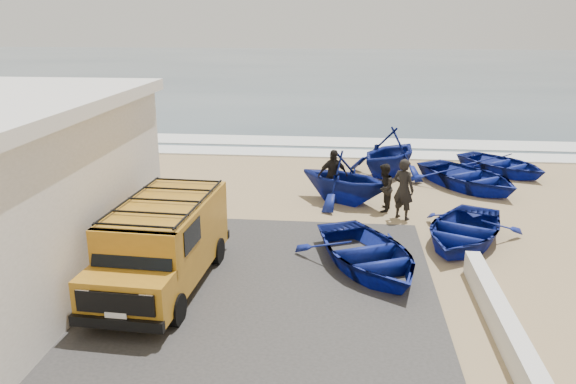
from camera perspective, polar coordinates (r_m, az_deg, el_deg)
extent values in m
plane|color=tan|center=(14.30, -2.07, -7.25)|extent=(160.00, 160.00, 0.00)
cube|color=#3D3A38|center=(12.96, -12.24, -10.29)|extent=(12.00, 10.00, 0.05)
cube|color=#385166|center=(69.15, 4.35, 12.40)|extent=(180.00, 88.00, 0.01)
cube|color=white|center=(25.63, 1.55, 4.01)|extent=(180.00, 1.60, 0.06)
cube|color=white|center=(28.07, 1.94, 5.16)|extent=(180.00, 2.20, 0.04)
cube|color=black|center=(13.90, -17.16, 2.61)|extent=(0.08, 0.70, 0.90)
cube|color=silver|center=(11.83, 21.12, -12.63)|extent=(0.35, 6.00, 0.55)
cube|color=#B4791B|center=(13.30, -12.14, -4.32)|extent=(2.04, 3.85, 1.59)
cube|color=#B4791B|center=(11.52, -16.12, -10.14)|extent=(1.88, 0.97, 0.87)
cube|color=black|center=(11.56, -15.51, -5.75)|extent=(1.70, 0.42, 0.69)
cube|color=black|center=(11.12, -17.14, -10.73)|extent=(1.56, 0.16, 0.43)
cube|color=black|center=(11.29, -17.01, -12.66)|extent=(1.87, 0.24, 0.21)
cube|color=black|center=(12.96, -12.45, -0.81)|extent=(1.93, 3.56, 0.06)
cylinder|color=black|center=(12.38, -18.87, -10.65)|extent=(0.25, 0.68, 0.67)
cylinder|color=black|center=(14.81, -13.61, -5.45)|extent=(0.25, 0.68, 0.67)
cylinder|color=black|center=(11.72, -11.26, -11.66)|extent=(0.25, 0.68, 0.67)
cylinder|color=black|center=(14.26, -7.19, -5.98)|extent=(0.25, 0.68, 0.67)
imported|color=navy|center=(13.96, 8.08, -6.18)|extent=(4.27, 4.85, 0.83)
imported|color=navy|center=(16.08, 17.37, -3.68)|extent=(4.10, 4.64, 0.80)
imported|color=navy|center=(18.71, 5.76, 1.50)|extent=(4.26, 4.10, 1.73)
imported|color=navy|center=(21.31, 17.84, 1.52)|extent=(4.89, 5.20, 0.88)
imported|color=navy|center=(22.17, 10.26, 4.03)|extent=(4.52, 4.68, 1.89)
imported|color=navy|center=(23.77, 20.91, 2.67)|extent=(4.43, 4.58, 0.77)
imported|color=black|center=(17.41, 11.65, 0.29)|extent=(0.83, 0.78, 1.90)
imported|color=black|center=(18.05, 9.70, 0.43)|extent=(0.74, 0.86, 1.54)
imported|color=black|center=(18.73, 4.56, 1.64)|extent=(1.14, 0.80, 1.79)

